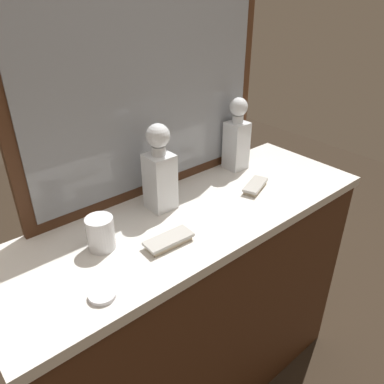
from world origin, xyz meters
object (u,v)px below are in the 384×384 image
at_px(crystal_decanter_far_right, 236,141).
at_px(silver_brush_right, 169,241).
at_px(crystal_decanter_center, 160,176).
at_px(silver_brush_far_left, 255,186).
at_px(porcelain_dish, 102,295).
at_px(crystal_tumbler_rear, 101,234).

distance_m(crystal_decanter_far_right, silver_brush_right, 0.59).
xyz_separation_m(crystal_decanter_center, silver_brush_far_left, (0.34, -0.13, -0.11)).
height_order(crystal_decanter_center, porcelain_dish, crystal_decanter_center).
relative_size(crystal_decanter_center, porcelain_dish, 4.30).
height_order(crystal_tumbler_rear, silver_brush_far_left, crystal_tumbler_rear).
bearing_deg(silver_brush_right, porcelain_dish, -166.15).
height_order(crystal_decanter_center, crystal_decanter_far_right, crystal_decanter_center).
bearing_deg(silver_brush_right, crystal_decanter_far_right, 24.26).
bearing_deg(silver_brush_far_left, porcelain_dish, -170.19).
relative_size(crystal_decanter_far_right, porcelain_dish, 4.22).
bearing_deg(crystal_decanter_far_right, porcelain_dish, -158.99).
relative_size(crystal_tumbler_rear, silver_brush_right, 0.67).
distance_m(crystal_decanter_far_right, silver_brush_far_left, 0.22).
bearing_deg(crystal_tumbler_rear, crystal_decanter_center, 14.87).
bearing_deg(crystal_decanter_center, silver_brush_far_left, -20.23).
bearing_deg(crystal_decanter_far_right, silver_brush_far_left, -113.40).
relative_size(crystal_decanter_center, silver_brush_right, 1.98).
bearing_deg(porcelain_dish, crystal_decanter_center, 34.35).
bearing_deg(silver_brush_right, crystal_decanter_center, 59.75).
relative_size(crystal_decanter_center, crystal_decanter_far_right, 1.02).
xyz_separation_m(silver_brush_right, porcelain_dish, (-0.26, -0.06, -0.01)).
distance_m(crystal_decanter_center, silver_brush_right, 0.24).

